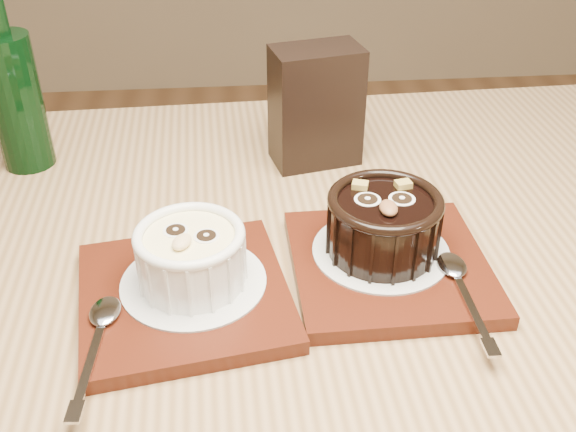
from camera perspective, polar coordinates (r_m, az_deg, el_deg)
The scene contains 11 objects.
table at distance 0.69m, azimuth -0.90°, elevation -11.01°, with size 1.23×0.84×0.75m.
tray_left at distance 0.61m, azimuth -8.74°, elevation -6.68°, with size 0.18×0.18×0.01m, color #4B190C.
doily_left at distance 0.61m, azimuth -7.99°, elevation -5.53°, with size 0.13×0.13×0.00m, color silver.
ramekin_white at distance 0.59m, azimuth -8.23°, elevation -3.23°, with size 0.10×0.10×0.06m.
spoon_left at distance 0.56m, azimuth -15.95°, elevation -10.11°, with size 0.03×0.13×0.01m, color #B3B6BC, non-canonical shape.
tray_right at distance 0.64m, azimuth 8.56°, elevation -4.20°, with size 0.18×0.18×0.01m, color #4B190C.
doily_right at distance 0.65m, azimuth 7.86°, elevation -2.93°, with size 0.13×0.13×0.00m, color silver.
ramekin_dark at distance 0.63m, azimuth 8.10°, elevation -0.46°, with size 0.11×0.11×0.06m.
spoon_right at distance 0.61m, azimuth 14.66°, elevation -6.02°, with size 0.03×0.13×0.01m, color #B3B6BC, non-canonical shape.
condiment_stand at distance 0.79m, azimuth 2.37°, elevation 9.26°, with size 0.10×0.06×0.14m, color black.
green_bottle at distance 0.84m, azimuth -22.10°, elevation 9.33°, with size 0.06×0.06×0.22m.
Camera 1 is at (-0.26, -0.24, 1.15)m, focal length 42.00 mm.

